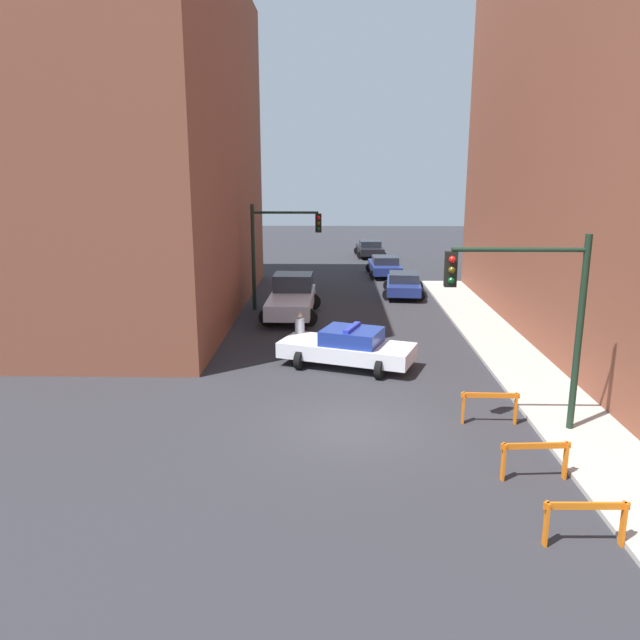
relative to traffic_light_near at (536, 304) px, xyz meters
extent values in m
plane|color=#2D2D33|center=(-4.73, 0.25, -3.53)|extent=(120.00, 120.00, 0.00)
cube|color=#B2ADA3|center=(1.47, 0.25, -3.47)|extent=(2.40, 44.00, 0.12)
cube|color=brown|center=(-16.73, 14.25, 4.41)|extent=(14.00, 20.00, 15.87)
cylinder|color=black|center=(1.17, 0.01, -0.81)|extent=(0.18, 0.18, 5.20)
cylinder|color=black|center=(-0.53, 0.01, 1.39)|extent=(3.40, 0.12, 0.12)
cube|color=black|center=(-2.23, 0.01, 0.89)|extent=(0.30, 0.22, 0.90)
sphere|color=red|center=(-2.23, -0.14, 1.16)|extent=(0.18, 0.18, 0.18)
sphere|color=#4C3D0C|center=(-2.23, -0.14, 0.89)|extent=(0.18, 0.18, 0.18)
sphere|color=#0C4219|center=(-2.23, -0.14, 0.62)|extent=(0.18, 0.18, 0.18)
cylinder|color=black|center=(-9.13, 14.68, -0.93)|extent=(0.18, 0.18, 5.20)
cylinder|color=black|center=(-7.53, 14.68, 1.27)|extent=(3.20, 0.12, 0.12)
cube|color=black|center=(-5.93, 14.68, 0.77)|extent=(0.30, 0.22, 0.90)
sphere|color=red|center=(-5.93, 14.53, 1.04)|extent=(0.18, 0.18, 0.18)
sphere|color=#4C3D0C|center=(-5.93, 14.53, 0.77)|extent=(0.18, 0.18, 0.18)
sphere|color=#0C4219|center=(-5.93, 14.53, 0.50)|extent=(0.18, 0.18, 0.18)
cube|color=white|center=(-4.72, 5.55, -2.93)|extent=(5.05, 3.34, 0.55)
cube|color=navy|center=(-4.54, 5.48, -2.39)|extent=(2.41, 2.20, 0.52)
cylinder|color=black|center=(-6.38, 5.25, -3.20)|extent=(0.43, 0.70, 0.66)
cylinder|color=black|center=(-5.79, 6.85, -3.20)|extent=(0.43, 0.70, 0.66)
cylinder|color=black|center=(-3.64, 4.25, -3.20)|extent=(0.43, 0.70, 0.66)
cylinder|color=black|center=(-3.06, 5.85, -3.20)|extent=(0.43, 0.70, 0.66)
cube|color=#2633BF|center=(-4.54, 5.48, -2.07)|extent=(0.66, 1.37, 0.12)
cube|color=silver|center=(-7.17, 13.04, -2.78)|extent=(2.11, 5.44, 0.70)
cube|color=#2D333D|center=(-7.15, 14.12, -2.03)|extent=(1.88, 1.77, 0.80)
cylinder|color=black|center=(-8.05, 14.74, -3.13)|extent=(0.81, 0.28, 0.80)
cylinder|color=black|center=(-6.21, 14.70, -3.13)|extent=(0.81, 0.28, 0.80)
cylinder|color=black|center=(-8.13, 11.39, -3.13)|extent=(0.81, 0.28, 0.80)
cylinder|color=black|center=(-6.29, 11.35, -3.13)|extent=(0.81, 0.28, 0.80)
cube|color=navy|center=(-1.31, 18.25, -2.96)|extent=(2.20, 4.45, 0.52)
cube|color=#232833|center=(-1.32, 18.07, -2.46)|extent=(1.75, 1.95, 0.48)
cylinder|color=black|center=(-2.01, 19.65, -3.22)|extent=(0.64, 0.28, 0.62)
cylinder|color=black|center=(-0.36, 19.49, -3.22)|extent=(0.64, 0.28, 0.62)
cylinder|color=black|center=(-2.26, 17.00, -3.22)|extent=(0.64, 0.28, 0.62)
cylinder|color=black|center=(-0.61, 16.84, -3.22)|extent=(0.64, 0.28, 0.62)
cube|color=navy|center=(-1.83, 24.74, -2.96)|extent=(1.94, 4.35, 0.52)
cube|color=#232833|center=(-1.82, 24.57, -2.46)|extent=(1.64, 1.86, 0.48)
cylinder|color=black|center=(-2.70, 26.05, -3.22)|extent=(0.63, 0.24, 0.62)
cylinder|color=black|center=(-1.04, 26.10, -3.22)|extent=(0.63, 0.24, 0.62)
cylinder|color=black|center=(-2.61, 23.38, -3.22)|extent=(0.63, 0.24, 0.62)
cylinder|color=black|center=(-0.96, 23.43, -3.22)|extent=(0.63, 0.24, 0.62)
cube|color=black|center=(-2.30, 33.62, -2.96)|extent=(2.05, 4.40, 0.52)
cube|color=#232833|center=(-2.29, 33.45, -2.46)|extent=(1.69, 1.89, 0.48)
cylinder|color=black|center=(-3.21, 34.90, -3.22)|extent=(0.63, 0.26, 0.62)
cylinder|color=black|center=(-1.55, 35.00, -3.22)|extent=(0.63, 0.26, 0.62)
cylinder|color=black|center=(-3.05, 32.24, -3.22)|extent=(0.63, 0.26, 0.62)
cylinder|color=black|center=(-1.40, 32.34, -3.22)|extent=(0.63, 0.26, 0.62)
cylinder|color=#382D23|center=(-6.45, 6.92, -3.12)|extent=(0.37, 0.37, 0.82)
cylinder|color=#B2B2B7|center=(-6.45, 6.92, -2.40)|extent=(0.48, 0.48, 0.62)
sphere|color=tan|center=(-6.45, 6.92, -1.98)|extent=(0.29, 0.29, 0.22)
cube|color=orange|center=(-0.49, -5.21, -2.70)|extent=(1.60, 0.08, 0.14)
cube|color=orange|center=(-1.21, -5.23, -3.08)|extent=(0.05, 0.16, 0.90)
cube|color=orange|center=(0.23, -5.20, -3.08)|extent=(0.05, 0.16, 0.90)
cube|color=orange|center=(-0.62, -2.66, -2.70)|extent=(1.60, 0.16, 0.14)
cube|color=orange|center=(-1.34, -2.71, -3.08)|extent=(0.06, 0.16, 0.90)
cube|color=orange|center=(0.10, -2.61, -3.08)|extent=(0.06, 0.16, 0.90)
cube|color=orange|center=(-0.87, 0.53, -2.70)|extent=(1.60, 0.08, 0.14)
cube|color=orange|center=(-1.59, 0.55, -3.08)|extent=(0.05, 0.16, 0.90)
cube|color=orange|center=(-0.15, 0.52, -3.08)|extent=(0.05, 0.16, 0.90)
camera|label=1|loc=(-5.23, -15.71, 3.41)|focal=35.00mm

